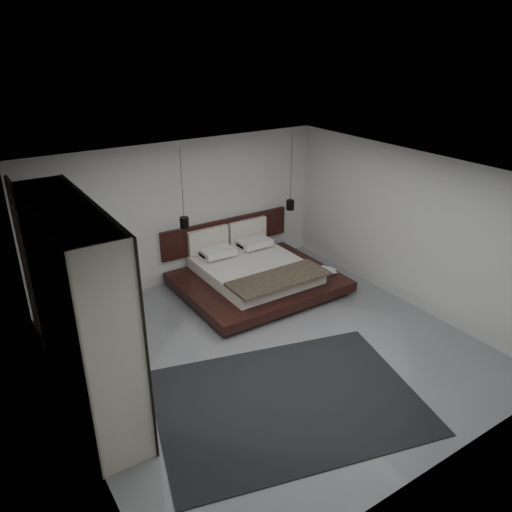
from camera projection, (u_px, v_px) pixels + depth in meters
floor at (269, 348)px, 7.94m from camera, size 6.00×6.00×0.00m
ceiling at (272, 176)px, 6.80m from camera, size 6.00×6.00×0.00m
wall_back at (182, 213)px, 9.66m from camera, size 6.00×0.00×6.00m
wall_front at (438, 375)px, 5.07m from camera, size 6.00×0.00×6.00m
wall_left at (61, 329)px, 5.87m from camera, size 0.00×6.00×6.00m
wall_right at (409, 229)px, 8.87m from camera, size 0.00×6.00×6.00m
lattice_screen at (27, 263)px, 7.81m from camera, size 0.05×0.90×2.60m
bed at (254, 273)px, 9.74m from camera, size 2.92×2.45×1.10m
book_lower at (324, 272)px, 9.83m from camera, size 0.33×0.38×0.03m
book_upper at (324, 271)px, 9.79m from camera, size 0.29×0.35×0.02m
pendant_left at (184, 222)px, 9.03m from camera, size 0.16×0.16×1.45m
pendant_right at (290, 204)px, 10.27m from camera, size 0.17×0.17×1.55m
wardrobe at (80, 311)px, 6.25m from camera, size 0.67×2.84×2.79m
rug at (288, 401)px, 6.78m from camera, size 4.03×3.32×0.02m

